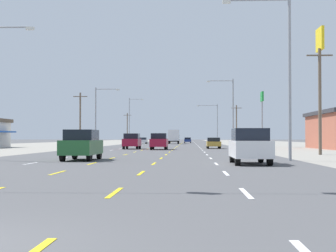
{
  "coord_description": "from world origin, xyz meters",
  "views": [
    {
      "loc": [
        3.76,
        -6.62,
        1.48
      ],
      "look_at": [
        0.67,
        66.62,
        3.12
      ],
      "focal_mm": 54.57,
      "sensor_mm": 36.0,
      "label": 1
    }
  ],
  "objects_px": {
    "box_truck_center_turn_farther": "(174,136)",
    "streetlight_right_row_2": "(215,120)",
    "suv_inner_left_near": "(82,144)",
    "streetlight_right_row_0": "(283,65)",
    "streetlight_left_row_1": "(98,113)",
    "suv_center_turn_mid": "(159,141)",
    "sedan_far_left_farthest": "(143,140)",
    "sedan_inner_right_distant_a": "(188,140)",
    "suv_inner_left_midfar": "(132,141)",
    "streetlight_left_row_2": "(130,118)",
    "streetlight_right_row_1": "(231,108)",
    "pole_sign_right_row_2": "(262,106)",
    "pole_sign_right_row_1": "(320,59)",
    "sedan_far_right_far": "(213,143)",
    "suv_far_right_nearest": "(250,146)"
  },
  "relations": [
    {
      "from": "box_truck_center_turn_farther",
      "to": "streetlight_right_row_2",
      "type": "height_order",
      "value": "streetlight_right_row_2"
    },
    {
      "from": "suv_inner_left_near",
      "to": "streetlight_right_row_0",
      "type": "distance_m",
      "value": 13.94
    },
    {
      "from": "box_truck_center_turn_farther",
      "to": "streetlight_left_row_1",
      "type": "distance_m",
      "value": 43.75
    },
    {
      "from": "suv_center_turn_mid",
      "to": "sedan_far_left_farthest",
      "type": "distance_m",
      "value": 58.13
    },
    {
      "from": "streetlight_right_row_2",
      "to": "suv_inner_left_near",
      "type": "bearing_deg",
      "value": -98.67
    },
    {
      "from": "streetlight_right_row_0",
      "to": "sedan_inner_right_distant_a",
      "type": "bearing_deg",
      "value": 93.65
    },
    {
      "from": "suv_inner_left_midfar",
      "to": "streetlight_left_row_2",
      "type": "relative_size",
      "value": 0.46
    },
    {
      "from": "streetlight_right_row_1",
      "to": "streetlight_left_row_2",
      "type": "xyz_separation_m",
      "value": [
        -19.64,
        42.25,
        0.19
      ]
    },
    {
      "from": "box_truck_center_turn_farther",
      "to": "sedan_inner_right_distant_a",
      "type": "xyz_separation_m",
      "value": [
        3.14,
        16.36,
        -1.08
      ]
    },
    {
      "from": "suv_inner_left_midfar",
      "to": "sedan_far_left_farthest",
      "type": "distance_m",
      "value": 54.65
    },
    {
      "from": "streetlight_left_row_1",
      "to": "streetlight_left_row_2",
      "type": "height_order",
      "value": "streetlight_left_row_2"
    },
    {
      "from": "box_truck_center_turn_farther",
      "to": "streetlight_right_row_2",
      "type": "bearing_deg",
      "value": -1.4
    },
    {
      "from": "streetlight_left_row_2",
      "to": "suv_inner_left_midfar",
      "type": "bearing_deg",
      "value": -83.16
    },
    {
      "from": "streetlight_left_row_1",
      "to": "pole_sign_right_row_2",
      "type": "bearing_deg",
      "value": 2.94
    },
    {
      "from": "suv_inner_left_near",
      "to": "streetlight_left_row_2",
      "type": "xyz_separation_m",
      "value": [
        -6.6,
        84.28,
        4.95
      ]
    },
    {
      "from": "suv_inner_left_near",
      "to": "streetlight_left_row_1",
      "type": "bearing_deg",
      "value": 98.81
    },
    {
      "from": "sedan_inner_right_distant_a",
      "to": "streetlight_left_row_2",
      "type": "xyz_separation_m",
      "value": [
        -13.15,
        -16.59,
        5.22
      ]
    },
    {
      "from": "sedan_far_left_farthest",
      "to": "streetlight_right_row_0",
      "type": "relative_size",
      "value": 0.43
    },
    {
      "from": "sedan_inner_right_distant_a",
      "to": "pole_sign_right_row_1",
      "type": "distance_m",
      "value": 90.39
    },
    {
      "from": "pole_sign_right_row_2",
      "to": "streetlight_left_row_2",
      "type": "bearing_deg",
      "value": 120.77
    },
    {
      "from": "sedan_inner_right_distant_a",
      "to": "streetlight_left_row_2",
      "type": "bearing_deg",
      "value": -128.38
    },
    {
      "from": "pole_sign_right_row_1",
      "to": "sedan_far_left_farthest",
      "type": "bearing_deg",
      "value": 106.51
    },
    {
      "from": "suv_inner_left_midfar",
      "to": "box_truck_center_turn_farther",
      "type": "xyz_separation_m",
      "value": [
        3.74,
        52.51,
        0.81
      ]
    },
    {
      "from": "streetlight_left_row_1",
      "to": "sedan_far_left_farthest",
      "type": "bearing_deg",
      "value": 86.62
    },
    {
      "from": "sedan_inner_right_distant_a",
      "to": "streetlight_left_row_1",
      "type": "relative_size",
      "value": 0.51
    },
    {
      "from": "box_truck_center_turn_farther",
      "to": "pole_sign_right_row_2",
      "type": "xyz_separation_m",
      "value": [
        14.4,
        -41.23,
        4.35
      ]
    },
    {
      "from": "suv_inner_left_midfar",
      "to": "suv_center_turn_mid",
      "type": "bearing_deg",
      "value": -40.69
    },
    {
      "from": "suv_center_turn_mid",
      "to": "streetlight_right_row_2",
      "type": "xyz_separation_m",
      "value": [
        9.53,
        55.43,
        4.36
      ]
    },
    {
      "from": "sedan_far_left_farthest",
      "to": "sedan_inner_right_distant_a",
      "type": "distance_m",
      "value": 17.73
    },
    {
      "from": "sedan_far_left_farthest",
      "to": "streetlight_right_row_2",
      "type": "relative_size",
      "value": 0.49
    },
    {
      "from": "sedan_far_right_far",
      "to": "suv_center_turn_mid",
      "type": "bearing_deg",
      "value": -137.42
    },
    {
      "from": "suv_center_turn_mid",
      "to": "box_truck_center_turn_farther",
      "type": "xyz_separation_m",
      "value": [
        0.07,
        55.66,
        0.81
      ]
    },
    {
      "from": "sedan_far_left_farthest",
      "to": "streetlight_left_row_1",
      "type": "relative_size",
      "value": 0.51
    },
    {
      "from": "sedan_far_left_farthest",
      "to": "streetlight_left_row_1",
      "type": "height_order",
      "value": "streetlight_left_row_1"
    },
    {
      "from": "suv_far_right_nearest",
      "to": "streetlight_left_row_1",
      "type": "xyz_separation_m",
      "value": [
        -16.89,
        46.42,
        4.13
      ]
    },
    {
      "from": "sedan_far_right_far",
      "to": "box_truck_center_turn_farther",
      "type": "relative_size",
      "value": 0.62
    },
    {
      "from": "suv_far_right_nearest",
      "to": "sedan_far_left_farthest",
      "type": "relative_size",
      "value": 1.09
    },
    {
      "from": "box_truck_center_turn_farther",
      "to": "streetlight_right_row_2",
      "type": "distance_m",
      "value": 10.1
    },
    {
      "from": "suv_center_turn_mid",
      "to": "streetlight_right_row_2",
      "type": "bearing_deg",
      "value": 80.24
    },
    {
      "from": "suv_center_turn_mid",
      "to": "sedan_far_right_far",
      "type": "relative_size",
      "value": 1.09
    },
    {
      "from": "streetlight_right_row_1",
      "to": "sedan_far_left_farthest",
      "type": "bearing_deg",
      "value": 110.82
    },
    {
      "from": "pole_sign_right_row_2",
      "to": "streetlight_left_row_2",
      "type": "distance_m",
      "value": 47.71
    },
    {
      "from": "sedan_far_right_far",
      "to": "streetlight_right_row_0",
      "type": "xyz_separation_m",
      "value": [
        2.77,
        -35.39,
        5.34
      ]
    },
    {
      "from": "pole_sign_right_row_1",
      "to": "streetlight_right_row_2",
      "type": "height_order",
      "value": "pole_sign_right_row_1"
    },
    {
      "from": "streetlight_left_row_1",
      "to": "suv_far_right_nearest",
      "type": "bearing_deg",
      "value": -70.01
    },
    {
      "from": "suv_inner_left_midfar",
      "to": "pole_sign_right_row_1",
      "type": "relative_size",
      "value": 0.45
    },
    {
      "from": "streetlight_right_row_0",
      "to": "sedan_far_right_far",
      "type": "bearing_deg",
      "value": 94.48
    },
    {
      "from": "pole_sign_right_row_1",
      "to": "streetlight_right_row_0",
      "type": "distance_m",
      "value": 13.14
    },
    {
      "from": "sedan_inner_right_distant_a",
      "to": "streetlight_right_row_2",
      "type": "xyz_separation_m",
      "value": [
        6.32,
        -16.59,
        4.63
      ]
    },
    {
      "from": "sedan_far_left_farthest",
      "to": "streetlight_right_row_0",
      "type": "distance_m",
      "value": 88.53
    }
  ]
}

